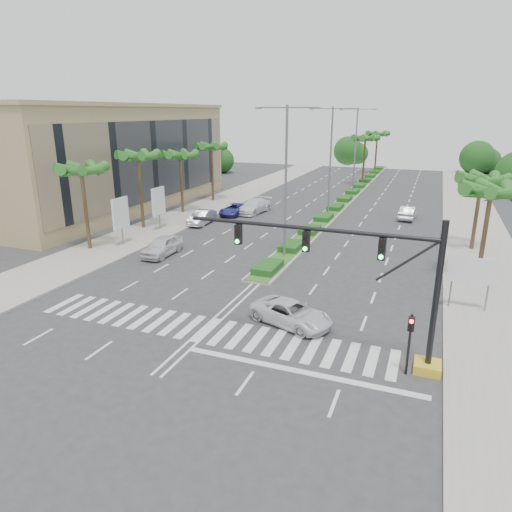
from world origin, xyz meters
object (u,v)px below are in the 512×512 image
at_px(car_parked_d, 254,206).
at_px(car_crossing, 291,313).
at_px(car_parked_c, 235,209).
at_px(car_right, 408,213).
at_px(car_parked_a, 162,246).
at_px(car_parked_b, 202,217).

bearing_deg(car_parked_d, car_crossing, -56.34).
distance_m(car_parked_c, car_crossing, 28.89).
bearing_deg(car_right, car_parked_a, 53.43).
xyz_separation_m(car_parked_a, car_parked_b, (-2.06, 11.01, -0.06)).
relative_size(car_parked_c, car_crossing, 0.97).
distance_m(car_crossing, car_right, 30.37).
height_order(car_parked_b, car_right, car_parked_b).
relative_size(car_parked_a, car_parked_d, 0.84).
xyz_separation_m(car_parked_a, car_parked_c, (-0.66, 16.40, -0.14)).
bearing_deg(car_parked_b, car_parked_c, 72.94).
xyz_separation_m(car_parked_d, car_right, (17.19, 3.31, -0.07)).
bearing_deg(car_parked_b, car_right, 24.90).
bearing_deg(car_right, car_parked_d, 14.63).
distance_m(car_parked_d, car_right, 17.51).
xyz_separation_m(car_parked_a, car_parked_d, (1.04, 18.20, 0.02)).
height_order(car_parked_c, car_parked_d, car_parked_d).
height_order(car_parked_a, car_crossing, car_parked_a).
distance_m(car_parked_a, car_parked_d, 18.23).
relative_size(car_parked_d, car_crossing, 1.16).
relative_size(car_parked_b, car_parked_c, 0.96).
distance_m(car_parked_b, car_crossing, 25.24).
distance_m(car_parked_b, car_parked_d, 7.84).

